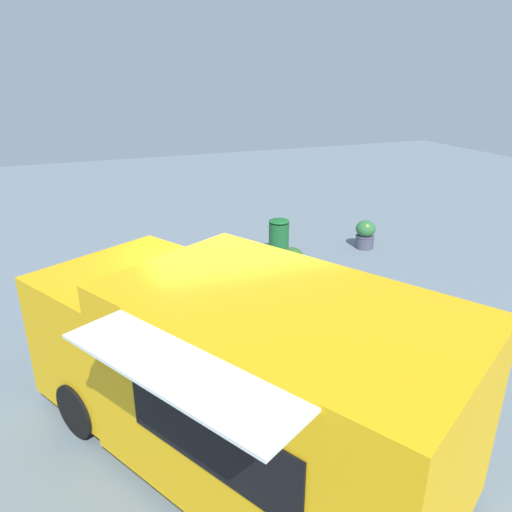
% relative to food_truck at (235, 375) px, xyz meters
% --- Properties ---
extents(ground_plane, '(40.00, 40.00, 0.00)m').
position_rel_food_truck_xyz_m(ground_plane, '(-0.52, -1.48, -1.11)').
color(ground_plane, slate).
extents(food_truck, '(4.52, 5.73, 2.29)m').
position_rel_food_truck_xyz_m(food_truck, '(0.00, 0.00, 0.00)').
color(food_truck, '#EBAB11').
rests_on(food_truck, ground_plane).
extents(person_customer, '(0.52, 0.79, 0.86)m').
position_rel_food_truck_xyz_m(person_customer, '(-1.21, -5.17, -0.76)').
color(person_customer, '#261A2D').
rests_on(person_customer, ground_plane).
extents(planter_flowering_near, '(0.50, 0.50, 0.71)m').
position_rel_food_truck_xyz_m(planter_flowering_near, '(-2.90, -4.54, -0.72)').
color(planter_flowering_near, '#BD6E42').
rests_on(planter_flowering_near, ground_plane).
extents(planter_flowering_side, '(0.51, 0.51, 0.74)m').
position_rel_food_truck_xyz_m(planter_flowering_side, '(-5.51, -5.59, -0.73)').
color(planter_flowering_side, '#46495C').
rests_on(planter_flowering_side, ground_plane).
extents(trash_bin, '(0.50, 0.50, 0.99)m').
position_rel_food_truck_xyz_m(trash_bin, '(-3.14, -5.80, -0.61)').
color(trash_bin, '#1A5C2C').
rests_on(trash_bin, ground_plane).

